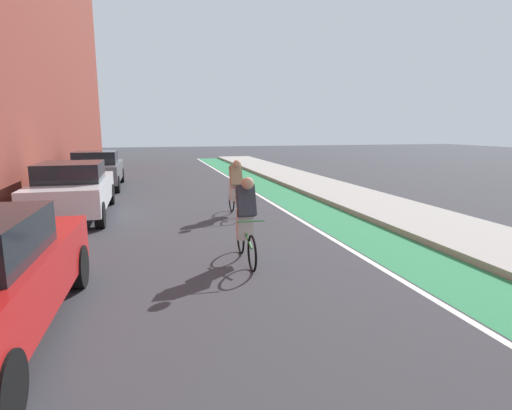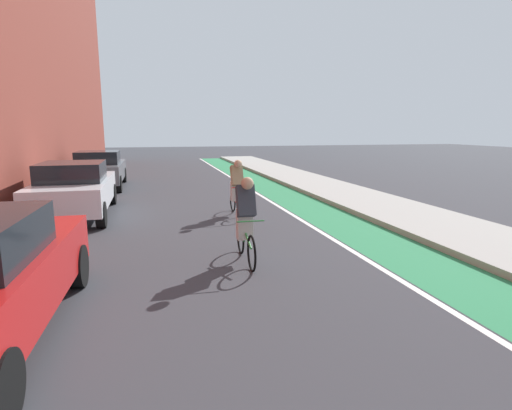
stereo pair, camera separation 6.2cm
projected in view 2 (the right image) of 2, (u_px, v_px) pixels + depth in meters
ground_plane at (199, 218)px, 11.30m from camera, size 91.07×91.07×0.00m
bike_lane_paint at (295, 200)px, 14.07m from camera, size 1.60×41.39×0.00m
lane_divider_stripe at (270, 201)px, 13.85m from camera, size 0.12×41.39×0.00m
sidewalk_right at (351, 196)px, 14.57m from camera, size 2.63×41.39×0.14m
parked_sedan_white at (75, 189)px, 11.36m from camera, size 1.91×4.48×1.53m
parked_sedan_gray at (99, 169)px, 16.87m from camera, size 1.90×4.32×1.53m
cyclist_trailing at (245, 217)px, 7.43m from camera, size 0.48×1.70×1.60m
cyclist_far at (237, 186)px, 11.53m from camera, size 0.48×1.67×1.59m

